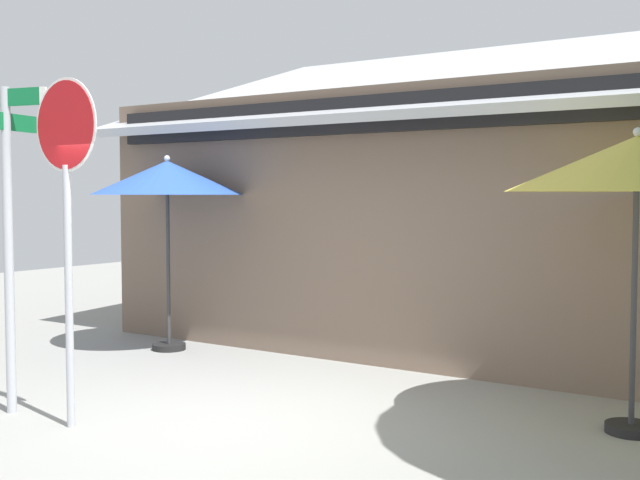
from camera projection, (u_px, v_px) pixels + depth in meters
The scene contains 6 objects.
ground_plane at pixel (243, 425), 7.27m from camera, with size 28.00×28.00×0.10m, color gray.
cafe_building at pixel (480, 215), 11.41m from camera, with size 9.81×5.62×4.67m.
street_sign_post at pixel (8, 217), 7.41m from camera, with size 0.86×0.80×3.07m.
stop_sign at pixel (67, 182), 6.94m from camera, with size 0.82×0.07×3.09m.
patio_umbrella_royal_blue_left at pixel (167, 179), 10.44m from camera, with size 2.00×2.00×2.58m.
patio_umbrella_mustard_center at pixel (637, 166), 6.73m from camera, with size 2.21×2.21×2.64m.
Camera 1 is at (4.54, -5.59, 2.07)m, focal length 44.49 mm.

